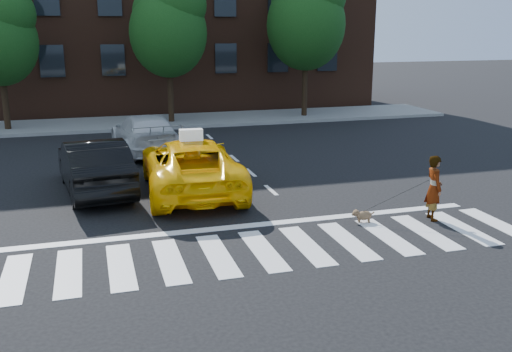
# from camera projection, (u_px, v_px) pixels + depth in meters

# --- Properties ---
(ground) EXTENTS (120.00, 120.00, 0.00)m
(ground) POSITION_uv_depth(u_px,v_px,m) (263.00, 250.00, 12.29)
(ground) COLOR black
(ground) RESTS_ON ground
(crosswalk) EXTENTS (13.00, 2.40, 0.01)m
(crosswalk) POSITION_uv_depth(u_px,v_px,m) (263.00, 250.00, 12.29)
(crosswalk) COLOR silver
(crosswalk) RESTS_ON ground
(stop_line) EXTENTS (12.00, 0.30, 0.01)m
(stop_line) POSITION_uv_depth(u_px,v_px,m) (244.00, 226.00, 13.77)
(stop_line) COLOR silver
(stop_line) RESTS_ON ground
(sidewalk_far) EXTENTS (30.00, 4.00, 0.15)m
(sidewalk_far) POSITION_uv_depth(u_px,v_px,m) (160.00, 122.00, 28.51)
(sidewalk_far) COLOR slate
(sidewalk_far) RESTS_ON ground
(building) EXTENTS (26.00, 10.00, 12.00)m
(building) POSITION_uv_depth(u_px,v_px,m) (140.00, 4.00, 33.96)
(building) COLOR #452618
(building) RESTS_ON ground
(tree_mid) EXTENTS (3.69, 3.69, 7.10)m
(tree_mid) POSITION_uv_depth(u_px,v_px,m) (169.00, 23.00, 26.97)
(tree_mid) COLOR black
(tree_mid) RESTS_ON ground
(tree_right) EXTENTS (4.00, 4.00, 7.70)m
(tree_right) POSITION_uv_depth(u_px,v_px,m) (307.00, 15.00, 28.78)
(tree_right) COLOR black
(tree_right) RESTS_ON ground
(taxi) EXTENTS (2.86, 5.73, 1.56)m
(taxi) POSITION_uv_depth(u_px,v_px,m) (191.00, 165.00, 16.51)
(taxi) COLOR #FFBC05
(taxi) RESTS_ON ground
(black_sedan) EXTENTS (2.22, 4.92, 1.57)m
(black_sedan) POSITION_uv_depth(u_px,v_px,m) (94.00, 166.00, 16.47)
(black_sedan) COLOR black
(black_sedan) RESTS_ON ground
(white_suv) EXTENTS (2.49, 5.19, 1.46)m
(white_suv) POSITION_uv_depth(u_px,v_px,m) (145.00, 134.00, 21.73)
(white_suv) COLOR silver
(white_suv) RESTS_ON ground
(woman) EXTENTS (0.49, 0.66, 1.63)m
(woman) POSITION_uv_depth(u_px,v_px,m) (434.00, 188.00, 14.08)
(woman) COLOR #999999
(woman) RESTS_ON ground
(dog) EXTENTS (0.56, 0.34, 0.32)m
(dog) POSITION_uv_depth(u_px,v_px,m) (362.00, 215.00, 14.01)
(dog) COLOR #99774D
(dog) RESTS_ON ground
(taxi_sign) EXTENTS (0.66, 0.31, 0.32)m
(taxi_sign) POSITION_uv_depth(u_px,v_px,m) (191.00, 135.00, 16.09)
(taxi_sign) COLOR white
(taxi_sign) RESTS_ON taxi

